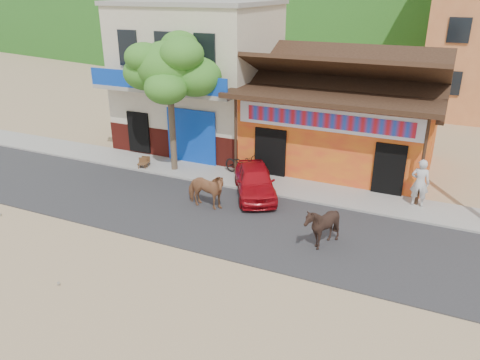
# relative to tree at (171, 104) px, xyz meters

# --- Properties ---
(ground) EXTENTS (120.00, 120.00, 0.00)m
(ground) POSITION_rel_tree_xyz_m (4.60, -5.80, -3.12)
(ground) COLOR #9E825B
(ground) RESTS_ON ground
(road) EXTENTS (60.00, 5.00, 0.04)m
(road) POSITION_rel_tree_xyz_m (4.60, -3.30, -3.10)
(road) COLOR #28282B
(road) RESTS_ON ground
(sidewalk) EXTENTS (60.00, 2.00, 0.12)m
(sidewalk) POSITION_rel_tree_xyz_m (4.60, 0.20, -3.06)
(sidewalk) COLOR gray
(sidewalk) RESTS_ON ground
(dance_club) EXTENTS (8.00, 6.00, 3.60)m
(dance_club) POSITION_rel_tree_xyz_m (6.60, 4.20, -1.32)
(dance_club) COLOR orange
(dance_club) RESTS_ON ground
(cafe_building) EXTENTS (7.00, 6.00, 7.00)m
(cafe_building) POSITION_rel_tree_xyz_m (-0.90, 4.20, 0.38)
(cafe_building) COLOR beige
(cafe_building) RESTS_ON ground
(tree) EXTENTS (3.00, 3.00, 6.00)m
(tree) POSITION_rel_tree_xyz_m (0.00, 0.00, 0.00)
(tree) COLOR #2D721E
(tree) RESTS_ON sidewalk
(cow_tan) EXTENTS (1.72, 0.81, 1.44)m
(cow_tan) POSITION_rel_tree_xyz_m (3.16, -2.84, -2.36)
(cow_tan) COLOR #9A623D
(cow_tan) RESTS_ON road
(cow_dark) EXTENTS (1.68, 1.60, 1.46)m
(cow_dark) POSITION_rel_tree_xyz_m (7.88, -3.82, -2.35)
(cow_dark) COLOR black
(cow_dark) RESTS_ON road
(red_car) EXTENTS (3.04, 3.88, 1.24)m
(red_car) POSITION_rel_tree_xyz_m (4.39, -1.00, -2.46)
(red_car) COLOR #AA0C15
(red_car) RESTS_ON road
(scooter) EXTENTS (1.97, 1.18, 0.98)m
(scooter) POSITION_rel_tree_xyz_m (3.10, 0.54, -2.51)
(scooter) COLOR black
(scooter) RESTS_ON sidewalk
(pedestrian) EXTENTS (0.68, 0.46, 1.86)m
(pedestrian) POSITION_rel_tree_xyz_m (10.42, 0.51, -2.07)
(pedestrian) COLOR silver
(pedestrian) RESTS_ON sidewalk
(cafe_chair_left) EXTENTS (0.47, 0.47, 0.83)m
(cafe_chair_left) POSITION_rel_tree_xyz_m (-1.40, -0.31, -2.58)
(cafe_chair_left) COLOR #51321B
(cafe_chair_left) RESTS_ON sidewalk
(cafe_chair_right) EXTENTS (0.49, 0.49, 0.82)m
(cafe_chair_right) POSITION_rel_tree_xyz_m (-1.40, -0.50, -2.59)
(cafe_chair_right) COLOR #52281B
(cafe_chair_right) RESTS_ON sidewalk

